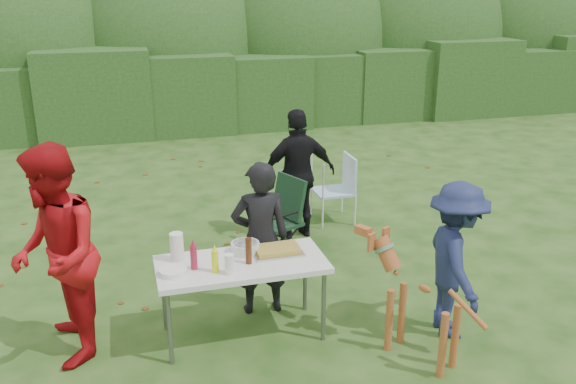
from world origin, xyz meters
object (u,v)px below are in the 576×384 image
object	(u,v)px
person_cook	(260,239)
paper_towel_roll	(177,247)
person_red_jacket	(56,256)
ketchup_bottle	(194,257)
person_black_puffy	(298,174)
folding_table	(242,267)
dog	(423,306)
mustard_bottle	(215,261)
beer_bottle	(249,251)
lawn_chair	(333,189)
child	(455,260)
camping_chair	(275,218)

from	to	relation	value
person_cook	paper_towel_roll	size ratio (longest dim) A/B	5.89
person_red_jacket	paper_towel_roll	xyz separation A→B (m)	(0.99, 0.08, -0.07)
person_cook	ketchup_bottle	xyz separation A→B (m)	(-0.68, -0.42, 0.08)
person_black_puffy	folding_table	bearing A→B (deg)	59.12
person_cook	person_black_puffy	world-z (taller)	person_black_puffy
ketchup_bottle	dog	bearing A→B (deg)	-22.44
folding_table	mustard_bottle	bearing A→B (deg)	-152.36
beer_bottle	person_black_puffy	bearing A→B (deg)	62.93
beer_bottle	paper_towel_roll	world-z (taller)	paper_towel_roll
paper_towel_roll	person_cook	bearing A→B (deg)	14.74
person_cook	lawn_chair	xyz separation A→B (m)	(1.48, 2.05, -0.31)
child	dog	distance (m)	0.59
person_cook	camping_chair	size ratio (longest dim) A/B	1.61
person_red_jacket	person_black_puffy	bearing A→B (deg)	120.61
camping_chair	ketchup_bottle	xyz separation A→B (m)	(-1.12, -1.59, 0.38)
person_black_puffy	ketchup_bottle	world-z (taller)	person_black_puffy
person_black_puffy	ketchup_bottle	size ratio (longest dim) A/B	7.44
person_black_puffy	lawn_chair	distance (m)	0.78
person_cook	beer_bottle	size ratio (longest dim) A/B	6.39
person_red_jacket	ketchup_bottle	distance (m)	1.13
person_black_puffy	child	bearing A→B (deg)	103.38
dog	person_red_jacket	bearing A→B (deg)	44.81
child	camping_chair	size ratio (longest dim) A/B	1.53
person_cook	dog	size ratio (longest dim) A/B	1.43
person_black_puffy	dog	distance (m)	2.88
beer_bottle	paper_towel_roll	bearing A→B (deg)	159.07
person_cook	mustard_bottle	bearing A→B (deg)	48.58
person_cook	ketchup_bottle	bearing A→B (deg)	34.63
folding_table	dog	distance (m)	1.60
camping_chair	beer_bottle	distance (m)	1.78
dog	lawn_chair	xyz separation A→B (m)	(0.35, 3.22, -0.06)
camping_chair	mustard_bottle	xyz separation A→B (m)	(-0.96, -1.70, 0.37)
child	ketchup_bottle	distance (m)	2.32
person_red_jacket	dog	distance (m)	3.08
child	paper_towel_roll	size ratio (longest dim) A/B	5.60
paper_towel_roll	person_red_jacket	bearing A→B (deg)	-175.13
folding_table	person_cook	xyz separation A→B (m)	(0.27, 0.39, 0.08)
person_red_jacket	ketchup_bottle	size ratio (longest dim) A/B	8.59
ketchup_bottle	mustard_bottle	bearing A→B (deg)	-32.56
lawn_chair	ketchup_bottle	size ratio (longest dim) A/B	4.13
person_black_puffy	camping_chair	bearing A→B (deg)	47.60
folding_table	person_red_jacket	distance (m)	1.56
person_cook	paper_towel_roll	xyz separation A→B (m)	(-0.81, -0.21, 0.10)
mustard_bottle	ketchup_bottle	size ratio (longest dim) A/B	0.91
folding_table	beer_bottle	world-z (taller)	beer_bottle
child	folding_table	bearing A→B (deg)	87.53
camping_chair	person_black_puffy	bearing A→B (deg)	-153.25
beer_bottle	camping_chair	bearing A→B (deg)	68.09
folding_table	beer_bottle	size ratio (longest dim) A/B	6.25
ketchup_bottle	beer_bottle	size ratio (longest dim) A/B	0.92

